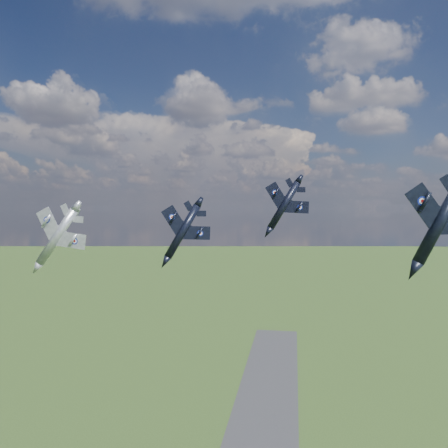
% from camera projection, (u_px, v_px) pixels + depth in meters
% --- Properties ---
extents(jet_lead_navy, '(15.10, 17.50, 7.93)m').
position_uv_depth(jet_lead_navy, '(183.00, 231.00, 78.85)').
color(jet_lead_navy, black).
extents(jet_right_navy, '(12.76, 16.55, 7.94)m').
position_uv_depth(jet_right_navy, '(440.00, 222.00, 54.02)').
color(jet_right_navy, black).
extents(jet_high_navy, '(11.39, 14.37, 7.08)m').
position_uv_depth(jet_high_navy, '(284.00, 205.00, 78.14)').
color(jet_high_navy, black).
extents(jet_left_silver, '(11.57, 16.30, 9.45)m').
position_uv_depth(jet_left_silver, '(57.00, 237.00, 78.30)').
color(jet_left_silver, gray).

